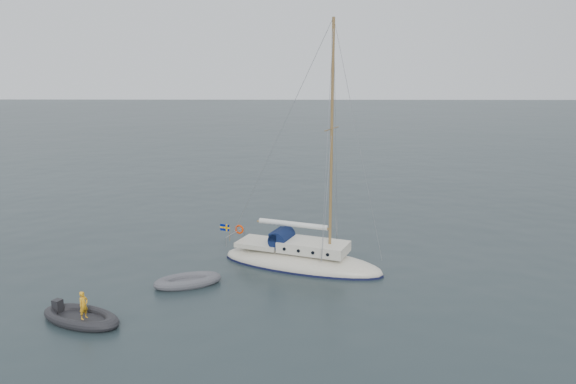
{
  "coord_description": "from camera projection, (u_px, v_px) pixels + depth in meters",
  "views": [
    {
      "loc": [
        -1.13,
        -27.02,
        9.72
      ],
      "look_at": [
        -1.52,
        0.0,
        3.72
      ],
      "focal_mm": 35.0,
      "sensor_mm": 36.0,
      "label": 1
    }
  ],
  "objects": [
    {
      "name": "sailboat",
      "position": [
        301.0,
        248.0,
        27.93
      ],
      "size": [
        8.78,
        2.63,
        12.5
      ],
      "rotation": [
        0.0,
        0.0,
        -0.38
      ],
      "color": "beige",
      "rests_on": "ground"
    },
    {
      "name": "dinghy",
      "position": [
        188.0,
        281.0,
        25.61
      ],
      "size": [
        3.12,
        1.41,
        0.45
      ],
      "rotation": [
        0.0,
        0.0,
        0.4
      ],
      "color": "#54545A",
      "rests_on": "ground"
    },
    {
      "name": "rib",
      "position": [
        81.0,
        317.0,
        21.9
      ],
      "size": [
        3.6,
        1.64,
        1.31
      ],
      "rotation": [
        0.0,
        0.0,
        -0.42
      ],
      "color": "black",
      "rests_on": "ground"
    },
    {
      "name": "ground",
      "position": [
        318.0,
        264.0,
        28.46
      ],
      "size": [
        300.0,
        300.0,
        0.0
      ],
      "primitive_type": "plane",
      "color": "black",
      "rests_on": "ground"
    }
  ]
}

